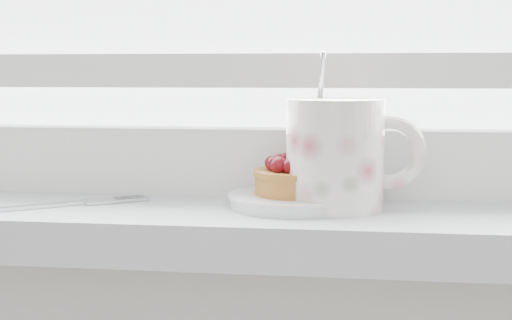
% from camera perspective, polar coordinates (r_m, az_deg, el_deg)
% --- Properties ---
extents(saucer, '(0.12, 0.12, 0.01)m').
position_cam_1_polar(saucer, '(0.69, 2.93, -3.24)').
color(saucer, white).
rests_on(saucer, windowsill).
extents(raspberry_tart, '(0.08, 0.08, 0.04)m').
position_cam_1_polar(raspberry_tart, '(0.68, 2.95, -1.30)').
color(raspberry_tart, '#985B21').
rests_on(raspberry_tart, saucer).
extents(floral_mug, '(0.13, 0.10, 0.15)m').
position_cam_1_polar(floral_mug, '(0.67, 6.63, 0.65)').
color(floral_mug, white).
rests_on(floral_mug, windowsill).
extents(fork, '(0.18, 0.13, 0.00)m').
position_cam_1_polar(fork, '(0.71, -16.52, -3.51)').
color(fork, silver).
rests_on(fork, windowsill).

